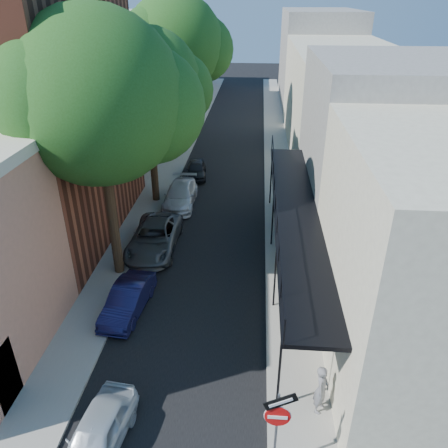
% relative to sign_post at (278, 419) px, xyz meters
% --- Properties ---
extents(road_surface, '(6.00, 64.00, 0.01)m').
position_rel_sign_post_xyz_m(road_surface, '(-3.16, 29.03, -2.03)').
color(road_surface, black).
rests_on(road_surface, ground).
extents(sidewalk_left, '(2.00, 64.00, 0.12)m').
position_rel_sign_post_xyz_m(sidewalk_left, '(-7.16, 29.03, -1.98)').
color(sidewalk_left, gray).
rests_on(sidewalk_left, ground).
extents(sidewalk_right, '(2.00, 64.00, 0.12)m').
position_rel_sign_post_xyz_m(sidewalk_right, '(0.84, 29.03, -1.98)').
color(sidewalk_right, gray).
rests_on(sidewalk_right, ground).
extents(buildings_left, '(10.10, 59.10, 12.00)m').
position_rel_sign_post_xyz_m(buildings_left, '(-12.46, 27.79, 2.90)').
color(buildings_left, tan).
rests_on(buildings_left, ground).
extents(buildings_right, '(9.80, 55.00, 10.00)m').
position_rel_sign_post_xyz_m(buildings_right, '(5.83, 28.51, 2.39)').
color(buildings_right, beige).
rests_on(buildings_right, ground).
extents(sign_post, '(0.89, 0.17, 2.99)m').
position_rel_sign_post_xyz_m(sign_post, '(0.00, 0.00, 0.00)').
color(sign_post, '#595B60').
rests_on(sign_post, ground).
extents(oak_near, '(7.48, 6.80, 11.42)m').
position_rel_sign_post_xyz_m(oak_near, '(-6.53, 9.29, 5.84)').
color(oak_near, '#342215').
rests_on(oak_near, ground).
extents(oak_mid, '(6.60, 6.00, 10.20)m').
position_rel_sign_post_xyz_m(oak_mid, '(-6.58, 17.26, 5.02)').
color(oak_mid, '#342215').
rests_on(oak_mid, ground).
extents(oak_far, '(7.70, 7.00, 11.90)m').
position_rel_sign_post_xyz_m(oak_far, '(-6.51, 26.30, 6.22)').
color(oak_far, '#342215').
rests_on(oak_far, ground).
extents(parked_car_a, '(1.80, 3.61, 1.18)m').
position_rel_sign_post_xyz_m(parked_car_a, '(-4.96, 0.22, -1.45)').
color(parked_car_a, silver).
rests_on(parked_car_a, ground).
extents(parked_car_b, '(1.63, 3.71, 1.19)m').
position_rel_sign_post_xyz_m(parked_car_b, '(-5.76, 6.31, -1.44)').
color(parked_car_b, '#13133C').
rests_on(parked_car_b, ground).
extents(parked_car_c, '(2.29, 4.92, 1.36)m').
position_rel_sign_post_xyz_m(parked_car_c, '(-5.76, 11.25, -1.35)').
color(parked_car_c, '#4F5155').
rests_on(parked_car_c, ground).
extents(parked_car_d, '(1.89, 4.49, 1.29)m').
position_rel_sign_post_xyz_m(parked_car_d, '(-5.34, 16.62, -1.39)').
color(parked_car_d, silver).
rests_on(parked_car_d, ground).
extents(parked_car_e, '(1.72, 3.50, 1.15)m').
position_rel_sign_post_xyz_m(parked_car_e, '(-4.99, 21.27, -1.46)').
color(parked_car_e, black).
rests_on(parked_car_e, ground).
extents(pedestrian, '(0.60, 0.73, 1.71)m').
position_rel_sign_post_xyz_m(pedestrian, '(1.44, 1.99, -1.06)').
color(pedestrian, slate).
rests_on(pedestrian, sidewalk_right).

